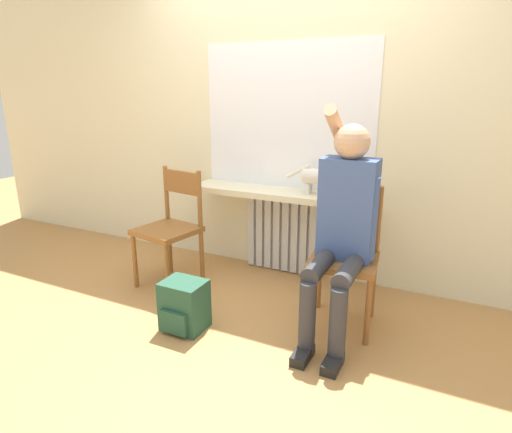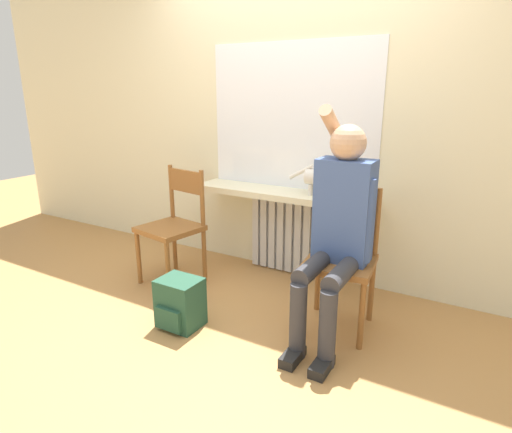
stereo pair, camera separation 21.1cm
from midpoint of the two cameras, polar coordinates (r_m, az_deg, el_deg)
ground_plane at (r=2.88m, az=-7.93°, el=-15.33°), size 12.00×12.00×0.00m
wall_with_window at (r=3.53m, az=2.62°, el=13.89°), size 7.00×0.06×2.70m
radiator at (r=3.65m, az=1.92°, el=-2.17°), size 0.65×0.08×0.68m
windowsill at (r=3.45m, az=1.21°, el=3.06°), size 1.50×0.32×0.05m
window_glass at (r=3.50m, az=2.37°, el=13.12°), size 1.44×0.01×1.14m
chair_left at (r=3.45m, az=-13.02°, el=-1.28°), size 0.49×0.49×0.92m
chair_right at (r=2.82m, az=9.68°, el=-5.10°), size 0.47×0.47×0.92m
person at (r=2.64m, az=9.40°, el=-0.63°), size 0.36×0.99×1.44m
cat at (r=3.28m, az=7.40°, el=5.14°), size 0.52×0.12×0.24m
backpack at (r=2.90m, az=-11.68°, el=-11.60°), size 0.27×0.25×0.33m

